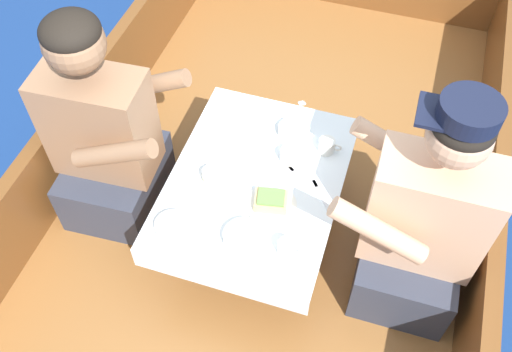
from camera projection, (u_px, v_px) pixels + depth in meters
The scene contains 22 objects.
ground_plane at pixel (260, 259), 2.78m from camera, with size 60.00×60.00×0.00m, color navy.
boat_deck at pixel (261, 240), 2.64m from camera, with size 1.84×3.39×0.36m, color brown.
gunwale_port at pixel (69, 143), 2.51m from camera, with size 0.06×3.39×0.38m, color brown.
gunwale_starboard at pixel (483, 250), 2.18m from camera, with size 0.06×3.39×0.38m, color brown.
cockpit_table at pixel (256, 185), 2.19m from camera, with size 0.64×0.86×0.37m.
person_port at pixel (105, 139), 2.25m from camera, with size 0.54×0.46×0.98m.
person_starboard at pixel (420, 226), 2.00m from camera, with size 0.52×0.44×1.00m.
plate_sandwich at pixel (271, 205), 2.09m from camera, with size 0.19×0.19×0.01m.
plate_bread at pixel (220, 141), 2.28m from camera, with size 0.21×0.21×0.01m.
sandwich at pixel (271, 200), 2.06m from camera, with size 0.13×0.11×0.05m.
bowl_port_near at pixel (294, 130), 2.29m from camera, with size 0.13×0.13×0.04m.
bowl_starboard_near at pixel (172, 226), 2.01m from camera, with size 0.12×0.12×0.04m.
bowl_center_far at pixel (244, 237), 1.98m from camera, with size 0.15×0.15×0.04m.
coffee_cup_port at pixel (287, 248), 1.94m from camera, with size 0.09×0.06×0.06m.
coffee_cup_starboard at pixel (290, 155), 2.20m from camera, with size 0.10×0.08×0.06m.
coffee_cup_center at pixel (327, 146), 2.23m from camera, with size 0.09×0.06×0.06m.
tin_can at pixel (211, 175), 2.14m from camera, with size 0.07×0.07×0.05m.
utensil_spoon_center at pixel (222, 208), 2.08m from camera, with size 0.15×0.10×0.01m.
utensil_fork_starboard at pixel (299, 177), 2.17m from camera, with size 0.15×0.11×0.00m.
utensil_spoon_starboard at pixel (298, 110), 2.39m from camera, with size 0.04×0.17×0.01m.
utensil_fork_port at pixel (320, 194), 2.12m from camera, with size 0.12×0.15×0.00m.
utensil_spoon_port at pixel (231, 162), 2.21m from camera, with size 0.04×0.17×0.01m.
Camera 1 is at (0.40, -1.33, 2.44)m, focal length 40.00 mm.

